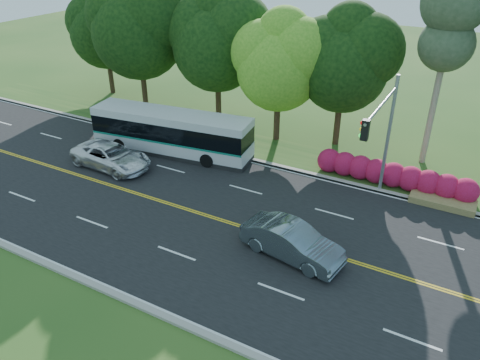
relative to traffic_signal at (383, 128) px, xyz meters
The scene contains 12 objects.
ground 9.65m from the traffic_signal, 140.23° to the right, with size 120.00×120.00×0.00m, color #244D19.
road 9.65m from the traffic_signal, 140.23° to the right, with size 60.00×14.00×0.02m, color black.
curb_north 8.15m from the traffic_signal, 164.96° to the left, with size 60.00×0.30×0.15m, color #9B968C.
curb_south 14.86m from the traffic_signal, 117.35° to the right, with size 60.00×0.30×0.15m, color #9B968C.
grass_verge 8.74m from the traffic_signal, 151.03° to the left, with size 60.00×4.00×0.10m, color #244D19.
lane_markings 9.71m from the traffic_signal, 140.63° to the right, with size 57.60×13.82×0.00m.
tree_row 13.61m from the traffic_signal, 150.00° to the left, with size 44.70×9.10×13.84m.
bougainvillea_hedge 4.86m from the traffic_signal, 75.94° to the left, with size 9.50×2.25×1.50m.
traffic_signal is the anchor object (origin of this frame).
transit_bus 14.20m from the traffic_signal, behind, with size 11.33×3.84×2.91m.
sedan 7.75m from the traffic_signal, 108.02° to the right, with size 1.75×5.01×1.65m, color slate.
suv 16.83m from the traffic_signal, 167.73° to the right, with size 2.53×5.48×1.52m, color white.
Camera 1 is at (10.87, -17.75, 13.96)m, focal length 35.00 mm.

